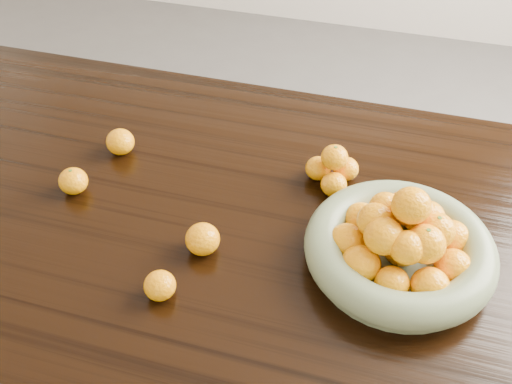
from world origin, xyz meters
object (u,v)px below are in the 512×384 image
(fruit_bowl, at_px, (400,246))
(loose_orange_0, at_px, (73,181))
(dining_table, at_px, (258,242))
(orange_pyramid, at_px, (333,169))

(fruit_bowl, distance_m, loose_orange_0, 0.71)
(dining_table, height_order, orange_pyramid, orange_pyramid)
(fruit_bowl, relative_size, loose_orange_0, 5.72)
(dining_table, relative_size, fruit_bowl, 5.45)
(dining_table, xyz_separation_m, fruit_bowl, (0.30, -0.06, 0.14))
(fruit_bowl, bearing_deg, dining_table, 168.65)
(fruit_bowl, xyz_separation_m, loose_orange_0, (-0.71, 0.02, -0.02))
(fruit_bowl, height_order, loose_orange_0, fruit_bowl)
(fruit_bowl, xyz_separation_m, orange_pyramid, (-0.17, 0.20, -0.01))
(fruit_bowl, distance_m, orange_pyramid, 0.26)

